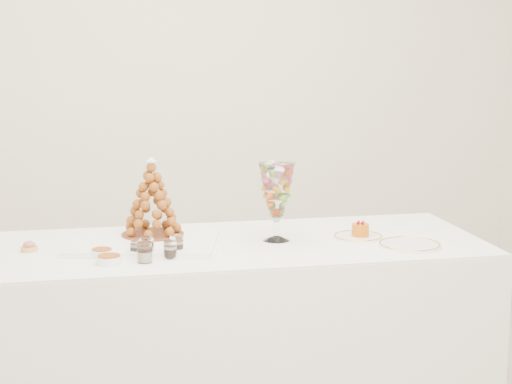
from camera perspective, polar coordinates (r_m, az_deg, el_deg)
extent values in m
cube|color=white|center=(5.29, -5.36, 7.74)|extent=(4.50, 0.04, 2.80)
cube|color=white|center=(3.69, -1.28, -9.44)|extent=(2.10, 0.90, 0.78)
cube|color=white|center=(3.57, -1.30, -3.49)|extent=(2.09, 0.89, 0.01)
cube|color=white|center=(3.57, -7.45, -3.35)|extent=(0.69, 0.58, 0.02)
cylinder|color=white|center=(3.62, 1.37, -3.09)|extent=(0.12, 0.12, 0.02)
cylinder|color=white|center=(3.60, 1.37, -2.33)|extent=(0.02, 0.02, 0.08)
sphere|color=white|center=(3.60, 1.38, -1.71)|extent=(0.04, 0.04, 0.04)
cylinder|color=white|center=(3.68, 6.81, -2.98)|extent=(0.21, 0.21, 0.01)
cylinder|color=white|center=(3.57, 10.21, -3.50)|extent=(0.26, 0.26, 0.01)
cylinder|color=tan|center=(3.55, -14.87, -3.68)|extent=(0.07, 0.07, 0.02)
ellipsoid|color=#C2505E|center=(3.55, -14.89, -3.40)|extent=(0.05, 0.05, 0.03)
cylinder|color=white|center=(3.40, -7.99, -3.67)|extent=(0.06, 0.06, 0.06)
cylinder|color=white|center=(3.38, -7.29, -3.64)|extent=(0.07, 0.07, 0.07)
cylinder|color=white|center=(3.41, -5.32, -3.50)|extent=(0.06, 0.06, 0.07)
cylinder|color=white|center=(3.29, -7.43, -4.01)|extent=(0.07, 0.07, 0.08)
cylinder|color=white|center=(3.34, -5.74, -3.84)|extent=(0.06, 0.06, 0.07)
cylinder|color=white|center=(3.41, -10.23, -4.02)|extent=(0.09, 0.09, 0.03)
cylinder|color=white|center=(3.29, -9.77, -4.49)|extent=(0.10, 0.10, 0.03)
cylinder|color=brown|center=(3.66, -6.90, -2.80)|extent=(0.26, 0.26, 0.01)
cone|color=brown|center=(3.63, -6.96, -0.31)|extent=(0.27, 0.27, 0.32)
sphere|color=white|center=(3.60, -7.01, 2.03)|extent=(0.03, 0.03, 0.03)
cylinder|color=#C15B09|center=(3.68, 6.97, -2.52)|extent=(0.07, 0.07, 0.05)
sphere|color=maroon|center=(3.68, 7.14, -2.00)|extent=(0.01, 0.01, 0.01)
sphere|color=maroon|center=(3.68, 6.86, -1.99)|extent=(0.01, 0.01, 0.01)
sphere|color=maroon|center=(3.66, 6.82, -2.05)|extent=(0.01, 0.01, 0.01)
sphere|color=maroon|center=(3.66, 7.10, -2.06)|extent=(0.01, 0.01, 0.01)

